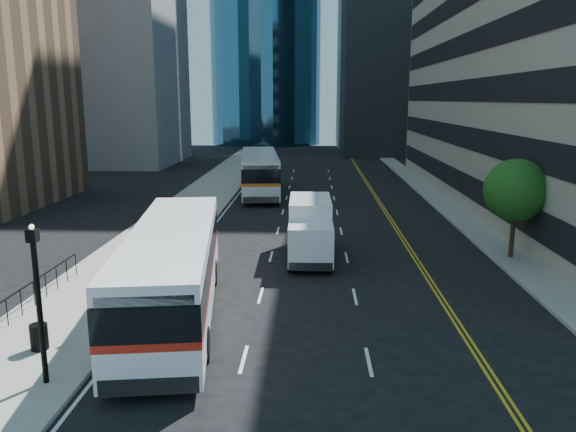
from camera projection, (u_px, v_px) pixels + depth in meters
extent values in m
plane|color=black|center=(346.00, 314.00, 21.76)|extent=(160.00, 160.00, 0.00)
cube|color=gray|center=(202.00, 198.00, 46.64)|extent=(5.00, 90.00, 0.15)
cube|color=gray|center=(439.00, 200.00, 45.81)|extent=(2.00, 90.00, 0.15)
cube|color=gray|center=(101.00, 23.00, 70.22)|extent=(18.00, 18.00, 35.00)
cylinder|color=#332114|center=(512.00, 236.00, 28.95)|extent=(0.24, 0.24, 2.20)
sphere|color=#174413|center=(516.00, 190.00, 28.46)|extent=(3.20, 3.20, 3.20)
cylinder|color=black|center=(40.00, 314.00, 15.82)|extent=(0.16, 0.16, 4.20)
cube|color=black|center=(32.00, 235.00, 15.35)|extent=(0.28, 0.28, 0.36)
cube|color=white|center=(174.00, 290.00, 21.49)|extent=(4.69, 13.65, 1.23)
cube|color=red|center=(173.00, 272.00, 21.34)|extent=(4.71, 13.67, 0.25)
cube|color=black|center=(173.00, 257.00, 21.22)|extent=(4.71, 13.67, 1.00)
cube|color=white|center=(172.00, 235.00, 21.05)|extent=(4.69, 13.65, 0.56)
cylinder|color=black|center=(118.00, 348.00, 17.55)|extent=(0.48, 1.15, 1.11)
cylinder|color=black|center=(204.00, 344.00, 17.79)|extent=(0.48, 1.15, 1.11)
cylinder|color=black|center=(153.00, 274.00, 24.94)|extent=(0.48, 1.15, 1.11)
cylinder|color=black|center=(213.00, 272.00, 25.18)|extent=(0.48, 1.15, 1.11)
cube|color=silver|center=(260.00, 182.00, 49.41)|extent=(4.46, 13.98, 1.26)
cube|color=#DB5F14|center=(260.00, 173.00, 49.26)|extent=(4.49, 14.00, 0.25)
cube|color=black|center=(259.00, 166.00, 49.13)|extent=(4.49, 14.00, 1.03)
cube|color=silver|center=(259.00, 156.00, 48.95)|extent=(4.46, 13.98, 0.57)
cylinder|color=black|center=(244.00, 195.00, 45.39)|extent=(0.47, 1.18, 1.14)
cylinder|color=black|center=(277.00, 195.00, 45.57)|extent=(0.47, 1.18, 1.14)
cylinder|color=black|center=(245.00, 181.00, 53.00)|extent=(0.47, 1.18, 1.14)
cylinder|color=black|center=(273.00, 181.00, 53.17)|extent=(0.47, 1.18, 1.14)
cube|color=white|center=(311.00, 245.00, 27.01)|extent=(2.20, 2.02, 1.90)
cube|color=black|center=(311.00, 242.00, 26.10)|extent=(1.97, 0.09, 0.99)
cube|color=white|center=(310.00, 220.00, 29.99)|extent=(2.23, 4.36, 2.35)
cube|color=black|center=(310.00, 249.00, 29.29)|extent=(1.66, 5.98, 0.23)
cylinder|color=black|center=(291.00, 263.00, 27.04)|extent=(0.27, 0.87, 0.87)
cylinder|color=black|center=(331.00, 263.00, 26.98)|extent=(0.27, 0.87, 0.87)
cylinder|color=black|center=(293.00, 240.00, 31.45)|extent=(0.27, 0.87, 0.87)
cylinder|color=black|center=(327.00, 240.00, 31.40)|extent=(0.27, 0.87, 0.87)
cylinder|color=black|center=(39.00, 337.00, 18.32)|extent=(0.75, 0.75, 0.85)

